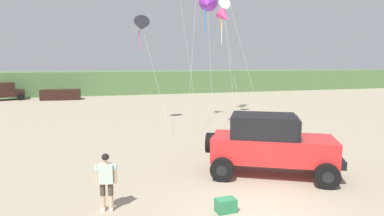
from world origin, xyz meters
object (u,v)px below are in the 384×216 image
distant_sedan (61,95)px  kite_orange_streamer (224,17)px  cooler_box (226,205)px  kite_black_sled (223,5)px  person_watching (106,179)px  kite_blue_swept (142,26)px  jeep (271,143)px  distant_pickup (3,92)px  kite_purple_stunt (208,4)px

distant_sedan → kite_orange_streamer: (11.31, -21.29, 6.30)m
cooler_box → kite_black_sled: size_ratio=0.06×
person_watching → kite_black_sled: size_ratio=0.19×
distant_sedan → kite_black_sled: bearing=-48.7°
kite_blue_swept → kite_black_sled: size_ratio=0.83×
jeep → distant_sedan: jeep is taller
cooler_box → jeep: bearing=36.7°
distant_pickup → cooler_box: bearing=-68.4°
cooler_box → kite_purple_stunt: kite_purple_stunt is taller
jeep → person_watching: bearing=-167.1°
person_watching → jeep: bearing=12.9°
jeep → kite_orange_streamer: 10.20m
person_watching → cooler_box: bearing=-18.1°
person_watching → kite_black_sled: (8.96, 13.69, 7.40)m
distant_pickup → kite_black_sled: 27.62m
distant_pickup → kite_orange_streamer: (17.50, -22.64, 5.96)m
cooler_box → distant_sedan: size_ratio=0.13×
distant_pickup → kite_purple_stunt: 29.13m
jeep → kite_purple_stunt: kite_purple_stunt is taller
distant_sedan → kite_blue_swept: bearing=-64.1°
distant_pickup → distant_sedan: 6.34m
cooler_box → kite_purple_stunt: bearing=69.3°
distant_sedan → kite_orange_streamer: bearing=-57.3°
kite_black_sled → cooler_box: bearing=-111.4°
jeep → kite_orange_streamer: kite_orange_streamer is taller
person_watching → kite_purple_stunt: bearing=55.7°
distant_sedan → kite_orange_streamer: kite_orange_streamer is taller
jeep → distant_sedan: bearing=108.3°
kite_blue_swept → person_watching: bearing=-102.7°
kite_black_sled → person_watching: bearing=-123.2°
distant_sedan → kite_purple_stunt: (10.01, -21.95, 6.90)m
jeep → person_watching: size_ratio=2.99×
kite_black_sled → kite_orange_streamer: bearing=-110.5°
distant_pickup → kite_black_sled: kite_black_sled is taller
cooler_box → kite_black_sled: 17.80m
distant_sedan → kite_purple_stunt: kite_purple_stunt is taller
jeep → person_watching: jeep is taller
cooler_box → kite_orange_streamer: 13.36m
kite_purple_stunt → kite_orange_streamer: 1.57m
distant_sedan → kite_blue_swept: kite_blue_swept is taller
person_watching → kite_purple_stunt: 12.75m
distant_sedan → distant_pickup: bearing=172.4°
distant_pickup → kite_blue_swept: kite_blue_swept is taller
cooler_box → kite_orange_streamer: size_ratio=0.08×
distant_sedan → kite_purple_stunt: bearing=-60.7°
distant_pickup → distant_sedan: bearing=-12.4°
kite_orange_streamer → kite_black_sled: 4.51m
cooler_box → distant_sedan: bearing=98.2°
jeep → kite_orange_streamer: (1.50, 8.32, 5.70)m
jeep → distant_sedan: (-9.81, 29.61, -0.60)m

